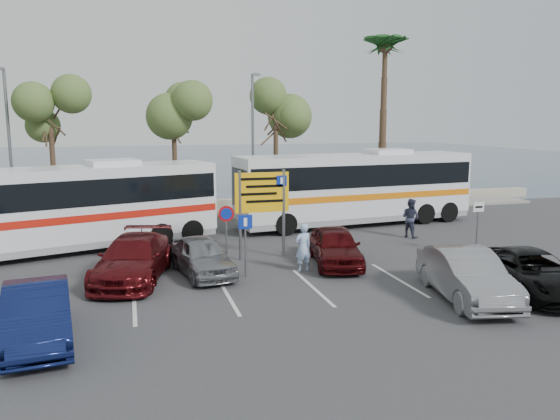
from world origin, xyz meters
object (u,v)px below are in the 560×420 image
object	(u,v)px
street_lamp_left	(9,138)
coach_bus_right	(355,190)
direction_sign	(262,199)
coach_bus_left	(71,210)
car_blue	(37,314)
suv_black	(531,272)
street_lamp_right	(253,136)
car_silver_a	(202,256)
pedestrian_near	(303,247)
pedestrian_far	(411,218)
car_silver_b	(466,275)
car_red	(335,246)
car_maroon	(133,259)

from	to	relation	value
street_lamp_left	coach_bus_right	bearing A→B (deg)	-14.71
direction_sign	coach_bus_left	distance (m)	8.22
coach_bus_left	car_blue	distance (m)	10.06
direction_sign	suv_black	size ratio (longest dim) A/B	0.73
street_lamp_left	coach_bus_right	xyz separation A→B (m)	(17.50, -4.59, -2.74)
street_lamp_right	car_silver_a	world-z (taller)	street_lamp_right
coach_bus_left	coach_bus_right	distance (m)	14.21
street_lamp_right	coach_bus_right	bearing A→B (deg)	-45.59
pedestrian_near	street_lamp_left	bearing A→B (deg)	-59.02
direction_sign	car_silver_a	size ratio (longest dim) A/B	0.89
street_lamp_right	pedestrian_far	xyz separation A→B (m)	(5.79, -8.27, -3.67)
coach_bus_right	car_silver_b	size ratio (longest dim) A/B	2.76
car_red	car_silver_b	xyz separation A→B (m)	(2.40, -5.00, 0.05)
direction_sign	coach_bus_left	xyz separation A→B (m)	(-7.50, 3.30, -0.64)
street_lamp_right	car_maroon	distance (m)	14.46
street_lamp_left	direction_sign	size ratio (longest dim) A/B	2.23
coach_bus_left	pedestrian_near	size ratio (longest dim) A/B	6.98
direction_sign	car_maroon	bearing A→B (deg)	-161.48
coach_bus_left	car_silver_a	bearing A→B (deg)	-45.94
street_lamp_right	direction_sign	size ratio (longest dim) A/B	2.23
street_lamp_right	direction_sign	distance (m)	10.73
car_maroon	pedestrian_far	world-z (taller)	pedestrian_far
coach_bus_left	street_lamp_left	bearing A→B (deg)	116.50
coach_bus_left	car_silver_b	size ratio (longest dim) A/B	2.65
street_lamp_right	coach_bus_left	bearing A→B (deg)	-143.54
car_red	direction_sign	bearing A→B (deg)	157.75
car_maroon	street_lamp_right	bearing A→B (deg)	74.15
car_red	pedestrian_near	world-z (taller)	pedestrian_near
car_silver_a	suv_black	world-z (taller)	car_silver_a
direction_sign	car_silver_a	distance (m)	3.61
pedestrian_near	coach_bus_right	bearing A→B (deg)	-137.27
coach_bus_left	car_silver_b	world-z (taller)	coach_bus_left
street_lamp_right	coach_bus_right	distance (m)	6.99
car_silver_a	car_blue	bearing A→B (deg)	-143.31
car_maroon	pedestrian_far	distance (m)	13.39
street_lamp_left	suv_black	distance (m)	25.29
coach_bus_right	car_maroon	xyz separation A→B (m)	(-11.56, -7.43, -1.10)
coach_bus_left	car_red	bearing A→B (deg)	-26.57
street_lamp_right	car_silver_a	xyz separation A→B (m)	(-4.66, -12.02, -3.91)
car_silver_b	suv_black	bearing A→B (deg)	10.80
suv_black	pedestrian_far	world-z (taller)	pedestrian_far
car_blue	pedestrian_near	distance (m)	9.56
direction_sign	coach_bus_right	xyz separation A→B (m)	(6.50, 5.73, -0.57)
direction_sign	pedestrian_near	distance (m)	2.90
car_silver_b	coach_bus_left	bearing A→B (deg)	151.92
car_maroon	car_silver_b	distance (m)	11.15
coach_bus_right	car_silver_a	world-z (taller)	coach_bus_right
street_lamp_left	coach_bus_left	size ratio (longest dim) A/B	0.64
street_lamp_left	suv_black	bearing A→B (deg)	-42.92
street_lamp_left	car_blue	bearing A→B (deg)	-78.26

